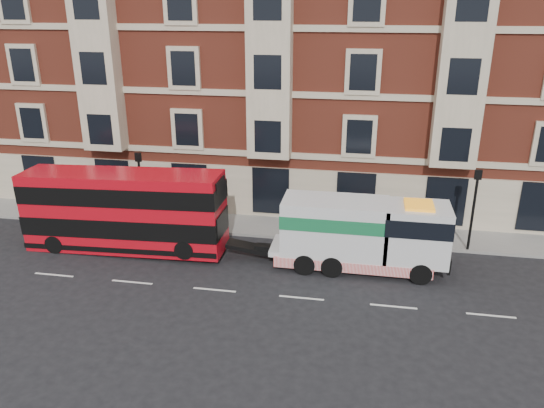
% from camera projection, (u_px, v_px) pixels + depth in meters
% --- Properties ---
extents(ground, '(120.00, 120.00, 0.00)m').
position_uv_depth(ground, '(215.00, 290.00, 24.17)').
color(ground, black).
rests_on(ground, ground).
extents(sidewalk, '(90.00, 3.00, 0.15)m').
position_uv_depth(sidewalk, '(250.00, 225.00, 31.04)').
color(sidewalk, slate).
rests_on(sidewalk, ground).
extents(victorian_terrace, '(45.00, 12.00, 20.40)m').
position_uv_depth(victorian_terrace, '(280.00, 39.00, 34.30)').
color(victorian_terrace, brown).
rests_on(victorian_terrace, ground).
extents(lamp_post_west, '(0.35, 0.15, 4.35)m').
position_uv_depth(lamp_post_west, '(141.00, 184.00, 29.91)').
color(lamp_post_west, black).
rests_on(lamp_post_west, sidewalk).
extents(lamp_post_east, '(0.35, 0.15, 4.35)m').
position_uv_depth(lamp_post_east, '(474.00, 204.00, 26.93)').
color(lamp_post_east, black).
rests_on(lamp_post_east, sidewalk).
extents(double_decker_bus, '(10.50, 2.41, 4.25)m').
position_uv_depth(double_decker_bus, '(124.00, 210.00, 27.36)').
color(double_decker_bus, red).
rests_on(double_decker_bus, ground).
extents(tow_truck, '(8.40, 2.48, 3.50)m').
position_uv_depth(tow_truck, '(359.00, 234.00, 25.51)').
color(tow_truck, silver).
rests_on(tow_truck, ground).
extents(pedestrian, '(0.73, 0.73, 1.70)m').
position_uv_depth(pedestrian, '(132.00, 204.00, 31.61)').
color(pedestrian, '#181C30').
rests_on(pedestrian, sidewalk).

